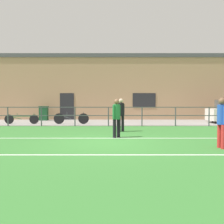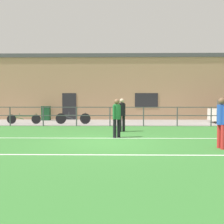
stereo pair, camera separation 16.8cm
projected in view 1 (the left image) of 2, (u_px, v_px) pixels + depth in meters
ground at (107, 143)px, 9.51m from camera, size 60.00×44.00×0.04m
field_line_touchline at (108, 138)px, 10.55m from camera, size 36.00×0.11×0.00m
field_line_hash at (105, 155)px, 7.32m from camera, size 36.00×0.11×0.00m
pavement_strip at (110, 122)px, 18.00m from camera, size 48.00×5.00×0.02m
perimeter_fence at (109, 114)px, 15.47m from camera, size 36.07×0.07×1.15m
clubhouse_facade at (110, 87)px, 21.58m from camera, size 28.00×2.56×5.21m
player_goalkeeper at (122, 113)px, 12.77m from camera, size 0.35×0.34×1.63m
player_striker at (117, 116)px, 10.70m from camera, size 0.33×0.34×1.59m
player_winger at (223, 120)px, 8.28m from camera, size 0.28×0.44×1.62m
bicycle_parked_0 at (72, 118)px, 16.69m from camera, size 2.26×0.04×0.77m
bicycle_parked_1 at (22, 119)px, 16.71m from camera, size 2.21×0.04×0.71m
trash_bin_0 at (45, 113)px, 19.70m from camera, size 0.64×0.54×1.07m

